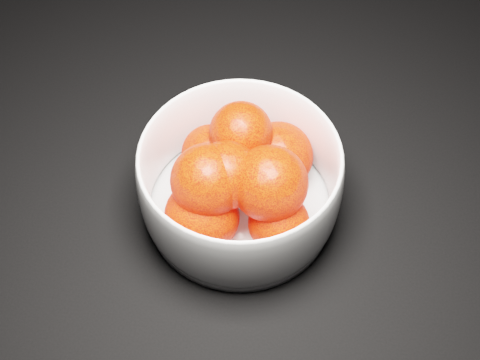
# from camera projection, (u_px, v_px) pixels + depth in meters

# --- Properties ---
(bowl) EXTENTS (0.19, 0.19, 0.09)m
(bowl) POSITION_uv_depth(u_px,v_px,m) (240.00, 183.00, 0.62)
(bowl) COLOR white
(bowl) RESTS_ON ground
(orange_pile) EXTENTS (0.13, 0.14, 0.10)m
(orange_pile) POSITION_uv_depth(u_px,v_px,m) (239.00, 178.00, 0.61)
(orange_pile) COLOR #F41E06
(orange_pile) RESTS_ON bowl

